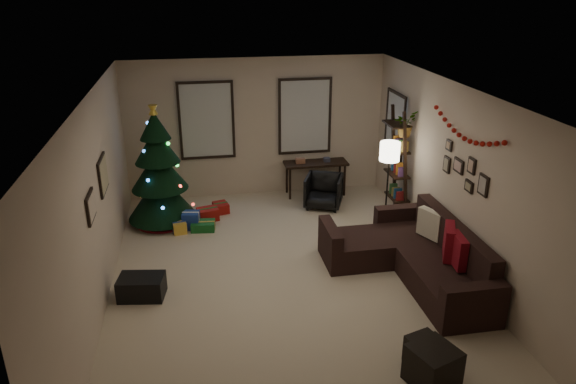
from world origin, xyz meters
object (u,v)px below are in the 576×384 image
at_px(desk_chair, 324,191).
at_px(bookshelf, 398,166).
at_px(desk, 316,166).
at_px(sofa, 414,257).
at_px(christmas_tree, 159,174).

relative_size(desk_chair, bookshelf, 0.31).
relative_size(desk, bookshelf, 0.62).
bearing_deg(sofa, desk, 102.22).
relative_size(sofa, desk, 2.12).
bearing_deg(bookshelf, christmas_tree, 172.82).
xyz_separation_m(christmas_tree, desk_chair, (2.98, 0.18, -0.60)).
bearing_deg(christmas_tree, sofa, -33.97).
distance_m(desk, desk_chair, 0.71).
bearing_deg(desk_chair, sofa, -52.90).
bearing_deg(desk, desk_chair, -89.23).
relative_size(christmas_tree, bookshelf, 1.09).
xyz_separation_m(christmas_tree, desk, (2.97, 0.83, -0.31)).
xyz_separation_m(desk, bookshelf, (1.17, -1.35, 0.38)).
xyz_separation_m(christmas_tree, sofa, (3.69, -2.49, -0.63)).
height_order(sofa, bookshelf, bookshelf).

